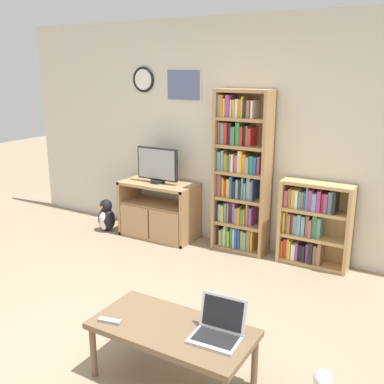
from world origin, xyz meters
name	(u,v)px	position (x,y,z in m)	size (l,w,h in m)	color
ground_plane	(103,344)	(0.00, 0.00, 0.00)	(18.00, 18.00, 0.00)	gray
wall_back	(239,135)	(-0.01, 2.42, 1.31)	(6.25, 0.09, 2.60)	beige
tv_stand	(158,210)	(-0.93, 2.12, 0.35)	(0.94, 0.47, 0.69)	tan
television	(157,165)	(-0.94, 2.12, 0.91)	(0.55, 0.18, 0.43)	black
bookshelf_tall	(240,175)	(0.10, 2.25, 0.89)	(0.62, 0.27, 1.83)	tan
bookshelf_short	(311,224)	(0.93, 2.27, 0.45)	(0.74, 0.25, 0.91)	tan
coffee_table	(172,333)	(0.68, -0.08, 0.37)	(1.07, 0.53, 0.41)	brown
laptop	(218,328)	(1.00, -0.03, 0.47)	(0.32, 0.28, 0.24)	#B7BABC
remote_near_laptop	(110,321)	(0.30, -0.24, 0.42)	(0.17, 0.08, 0.02)	#99999E
penguin_figurine	(106,217)	(-1.63, 1.94, 0.19)	(0.23, 0.20, 0.42)	black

